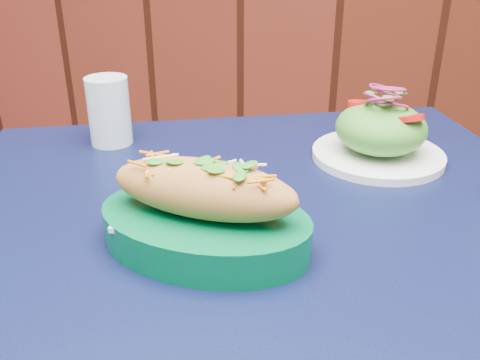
# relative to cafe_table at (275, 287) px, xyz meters

# --- Properties ---
(cafe_table) EXTENTS (1.02, 1.02, 0.75)m
(cafe_table) POSITION_rel_cafe_table_xyz_m (0.00, 0.00, 0.00)
(cafe_table) COLOR black
(cafe_table) RESTS_ON ground
(banh_mi_basket) EXTENTS (0.26, 0.19, 0.11)m
(banh_mi_basket) POSITION_rel_cafe_table_xyz_m (-0.07, -0.06, 0.13)
(banh_mi_basket) COLOR #00582E
(banh_mi_basket) RESTS_ON cafe_table
(salad_plate) EXTENTS (0.20, 0.20, 0.11)m
(salad_plate) POSITION_rel_cafe_table_xyz_m (0.13, 0.23, 0.13)
(salad_plate) COLOR white
(salad_plate) RESTS_ON cafe_table
(water_glass) EXTENTS (0.07, 0.07, 0.11)m
(water_glass) POSITION_rel_cafe_table_xyz_m (-0.29, 0.22, 0.14)
(water_glass) COLOR silver
(water_glass) RESTS_ON cafe_table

